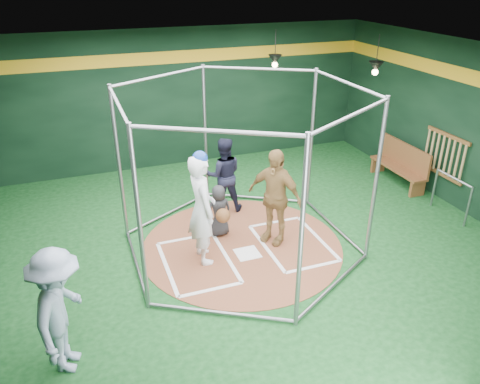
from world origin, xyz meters
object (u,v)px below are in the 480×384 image
object	(u,v)px
batter_figure	(202,208)
umpire	(224,175)
visitor_leopard	(274,196)
dugout_bench	(401,163)

from	to	relation	value
batter_figure	umpire	world-z (taller)	batter_figure
visitor_leopard	dugout_bench	distance (m)	4.24
visitor_leopard	batter_figure	bearing A→B (deg)	-120.72
batter_figure	umpire	bearing A→B (deg)	60.50
visitor_leopard	dugout_bench	bearing A→B (deg)	72.45
batter_figure	visitor_leopard	distance (m)	1.45
visitor_leopard	umpire	size ratio (longest dim) A/B	1.15
visitor_leopard	umpire	xyz separation A→B (m)	(-0.49, 1.53, -0.12)
batter_figure	dugout_bench	bearing A→B (deg)	15.86
visitor_leopard	umpire	distance (m)	1.61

